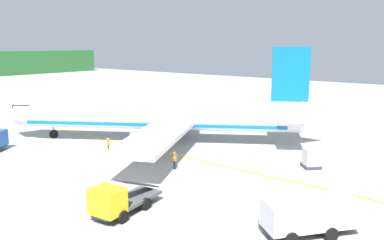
% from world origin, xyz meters
% --- Properties ---
extents(airliner_foreground, '(31.59, 37.18, 11.90)m').
position_xyz_m(airliner_foreground, '(25.38, 19.16, 3.39)').
color(airliner_foreground, white).
rests_on(airliner_foreground, ground).
extents(service_truck_fuel, '(6.47, 2.96, 2.59)m').
position_xyz_m(service_truck_fuel, '(7.19, 6.45, 1.18)').
color(service_truck_fuel, yellow).
rests_on(service_truck_fuel, ground).
extents(service_truck_catering, '(6.14, 5.48, 2.40)m').
position_xyz_m(service_truck_catering, '(13.00, -5.46, 1.41)').
color(service_truck_catering, silver).
rests_on(service_truck_catering, ground).
extents(cargo_container_near, '(2.31, 2.31, 2.06)m').
position_xyz_m(cargo_container_near, '(26.75, -0.18, 0.98)').
color(cargo_container_near, '#333338').
rests_on(cargo_container_near, ground).
extents(crew_marshaller, '(0.42, 0.56, 1.78)m').
position_xyz_m(crew_marshaller, '(17.64, 19.98, 1.06)').
color(crew_marshaller, '#191E33').
rests_on(crew_marshaller, ground).
extents(crew_loader_left, '(0.33, 0.61, 1.76)m').
position_xyz_m(crew_loader_left, '(17.88, 10.27, 1.04)').
color(crew_loader_left, '#191E33').
rests_on(crew_loader_left, ground).
extents(apron_guide_line, '(0.30, 60.00, 0.01)m').
position_xyz_m(apron_guide_line, '(21.70, 14.64, 0.01)').
color(apron_guide_line, yellow).
rests_on(apron_guide_line, ground).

